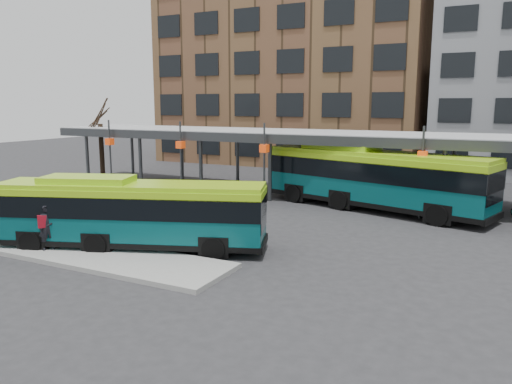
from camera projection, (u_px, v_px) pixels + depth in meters
name	position (u px, v px, depth m)	size (l,w,h in m)	color
ground	(227.00, 252.00, 20.20)	(120.00, 120.00, 0.00)	#28282B
boarding_island	(70.00, 251.00, 19.98)	(14.00, 3.00, 0.18)	gray
canopy	(329.00, 137.00, 30.86)	(40.00, 6.53, 4.80)	#999B9E
tree	(102.00, 150.00, 38.29)	(1.64, 1.64, 5.60)	black
building_brick	(298.00, 53.00, 50.85)	(26.00, 14.00, 22.00)	brown
bus_front	(130.00, 212.00, 20.33)	(11.03, 5.90, 3.00)	#06474B
bus_rear	(372.00, 177.00, 27.97)	(13.32, 6.21, 3.60)	#06474B
pedestrian	(47.00, 227.00, 19.69)	(0.77, 0.80, 1.85)	black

